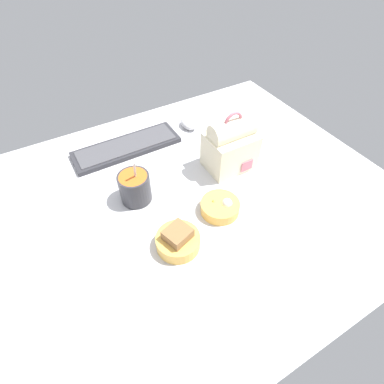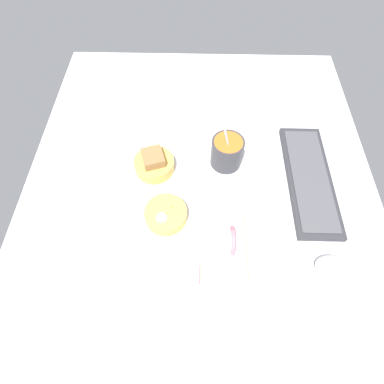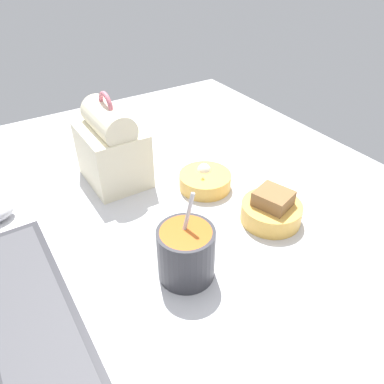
{
  "view_description": "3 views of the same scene",
  "coord_description": "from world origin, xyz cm",
  "px_view_note": "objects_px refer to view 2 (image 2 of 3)",
  "views": [
    {
      "loc": [
        -29.69,
        -57.83,
        75.48
      ],
      "look_at": [
        2.2,
        -2.36,
        7.0
      ],
      "focal_mm": 28.0,
      "sensor_mm": 36.0,
      "label": 1
    },
    {
      "loc": [
        46.82,
        -1.29,
        81.09
      ],
      "look_at": [
        2.2,
        -2.36,
        7.0
      ],
      "focal_mm": 28.0,
      "sensor_mm": 36.0,
      "label": 2
    },
    {
      "loc": [
        -52.1,
        32.15,
        53.31
      ],
      "look_at": [
        2.2,
        -2.36,
        7.0
      ],
      "focal_mm": 35.0,
      "sensor_mm": 36.0,
      "label": 3
    }
  ],
  "objects_px": {
    "computer_mouse": "(332,266)",
    "bento_bowl_snacks": "(166,214)",
    "lunch_bag": "(227,257)",
    "bento_bowl_sandwich": "(154,164)",
    "soup_cup": "(227,152)",
    "keyboard": "(309,179)"
  },
  "relations": [
    {
      "from": "computer_mouse",
      "to": "bento_bowl_snacks",
      "type": "bearing_deg",
      "value": -107.25
    },
    {
      "from": "lunch_bag",
      "to": "bento_bowl_snacks",
      "type": "relative_size",
      "value": 1.82
    },
    {
      "from": "lunch_bag",
      "to": "bento_bowl_sandwich",
      "type": "height_order",
      "value": "lunch_bag"
    },
    {
      "from": "soup_cup",
      "to": "computer_mouse",
      "type": "distance_m",
      "value": 0.44
    },
    {
      "from": "keyboard",
      "to": "bento_bowl_snacks",
      "type": "relative_size",
      "value": 3.34
    },
    {
      "from": "soup_cup",
      "to": "computer_mouse",
      "type": "xyz_separation_m",
      "value": [
        0.35,
        0.27,
        -0.03
      ]
    },
    {
      "from": "lunch_bag",
      "to": "soup_cup",
      "type": "height_order",
      "value": "lunch_bag"
    },
    {
      "from": "bento_bowl_sandwich",
      "to": "bento_bowl_snacks",
      "type": "xyz_separation_m",
      "value": [
        0.17,
        0.05,
        -0.01
      ]
    },
    {
      "from": "lunch_bag",
      "to": "soup_cup",
      "type": "xyz_separation_m",
      "value": [
        -0.35,
        0.02,
        -0.04
      ]
    },
    {
      "from": "lunch_bag",
      "to": "bento_bowl_sandwich",
      "type": "bearing_deg",
      "value": -146.4
    },
    {
      "from": "bento_bowl_snacks",
      "to": "bento_bowl_sandwich",
      "type": "bearing_deg",
      "value": -164.24
    },
    {
      "from": "keyboard",
      "to": "soup_cup",
      "type": "distance_m",
      "value": 0.27
    },
    {
      "from": "keyboard",
      "to": "soup_cup",
      "type": "xyz_separation_m",
      "value": [
        -0.07,
        -0.26,
        0.04
      ]
    },
    {
      "from": "soup_cup",
      "to": "bento_bowl_sandwich",
      "type": "height_order",
      "value": "soup_cup"
    },
    {
      "from": "keyboard",
      "to": "bento_bowl_snacks",
      "type": "bearing_deg",
      "value": -72.3
    },
    {
      "from": "keyboard",
      "to": "bento_bowl_snacks",
      "type": "xyz_separation_m",
      "value": [
        0.14,
        -0.44,
        0.01
      ]
    },
    {
      "from": "soup_cup",
      "to": "bento_bowl_sandwich",
      "type": "relative_size",
      "value": 1.33
    },
    {
      "from": "bento_bowl_sandwich",
      "to": "computer_mouse",
      "type": "xyz_separation_m",
      "value": [
        0.31,
        0.5,
        -0.01
      ]
    },
    {
      "from": "lunch_bag",
      "to": "computer_mouse",
      "type": "xyz_separation_m",
      "value": [
        -0.01,
        0.28,
        -0.07
      ]
    },
    {
      "from": "keyboard",
      "to": "lunch_bag",
      "type": "bearing_deg",
      "value": -43.83
    },
    {
      "from": "soup_cup",
      "to": "computer_mouse",
      "type": "bearing_deg",
      "value": 37.74
    },
    {
      "from": "lunch_bag",
      "to": "bento_bowl_sandwich",
      "type": "relative_size",
      "value": 1.76
    }
  ]
}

